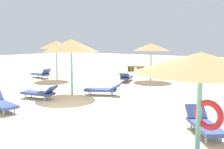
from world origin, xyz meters
The scene contains 14 objects.
ground_plane centered at (0.00, 0.00, 0.00)m, with size 80.00×80.00×0.00m, color beige.
parasol_0 centered at (-2.26, 2.46, 2.62)m, with size 2.91×2.91×2.96m.
parasol_1 centered at (5.73, -1.54, 2.37)m, with size 3.05×3.05×2.63m.
parasol_3 centered at (-7.07, 5.76, 2.57)m, with size 2.42×2.42×2.87m.
parasol_4 centered at (-1.18, 9.51, 2.42)m, with size 2.62×2.62×2.69m.
lounger_0 centered at (-0.79, 3.29, 0.31)m, with size 1.99×1.48×0.62m.
lounger_1 centered at (5.26, 0.58, 0.32)m, with size 1.68×1.87×0.74m.
lounger_2 centered at (-2.33, -1.61, 0.32)m, with size 1.94×0.90×0.78m.
lounger_3 centered at (-8.64, 5.56, 0.32)m, with size 1.89×0.74×0.79m.
lounger_4 centered at (-2.29, 7.94, 0.32)m, with size 1.27×2.00×0.70m.
lounger_5 centered at (-2.79, 0.74, 0.32)m, with size 1.98×1.03×0.72m.
bench_0 centered at (-4.91, 13.97, 0.35)m, with size 1.53×0.54×0.49m.
bench_1 centered at (-4.93, 13.37, 0.35)m, with size 1.53×0.55×0.49m.
bench_2 centered at (-0.86, 13.23, 0.35)m, with size 1.55×0.69×0.49m.
Camera 1 is at (7.48, -7.39, 2.88)m, focal length 41.41 mm.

